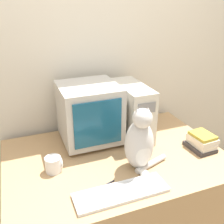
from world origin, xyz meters
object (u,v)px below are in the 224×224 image
Objects in this scene: keyboard at (121,192)px; pen at (104,186)px; crt_monitor at (89,113)px; computer_tower at (132,110)px; mug at (54,164)px; book_stack at (201,142)px; cat at (140,143)px.

keyboard reaches higher than pen.
computer_tower is (0.31, -0.03, -0.02)m from crt_monitor.
computer_tower reaches higher than mug.
crt_monitor reaches higher than computer_tower.
keyboard is at bearing -54.10° from pen.
mug is (-0.30, -0.27, -0.17)m from crt_monitor.
pen is (-0.08, -0.51, -0.21)m from crt_monitor.
keyboard is 5.05× the size of mug.
crt_monitor reaches higher than pen.
computer_tower is at bearing 134.96° from book_stack.
book_stack reaches higher than mug.
crt_monitor reaches higher than keyboard.
computer_tower is at bearing 76.05° from cat.
mug is at bearing -158.04° from computer_tower.
mug is (-0.29, 0.32, 0.04)m from keyboard.
computer_tower is 4.39× the size of mug.
cat reaches higher than computer_tower.
crt_monitor is at bearing 175.20° from computer_tower.
keyboard is 0.44m from mug.
book_stack is 1.45× the size of pen.
book_stack is 0.75m from pen.
pen is at bearing 125.90° from keyboard.
mug reaches higher than keyboard.
computer_tower is 0.42m from cat.
keyboard is at bearing -133.06° from cat.
mug is (-0.23, 0.23, 0.04)m from pen.
computer_tower is at bearing 51.38° from pen.
cat is at bearing 18.44° from pen.
crt_monitor reaches higher than mug.
pen is at bearing -98.47° from crt_monitor.
pen is (-0.38, -0.48, -0.19)m from computer_tower.
book_stack is at bearing -45.04° from computer_tower.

